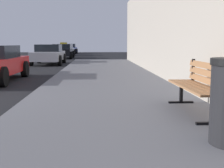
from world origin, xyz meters
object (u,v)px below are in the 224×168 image
bench (200,83)px  car_black (62,51)px  car_white (65,50)px  car_silver (49,54)px  car_blue (69,49)px

bench → car_black: (-4.91, 22.65, -0.02)m
bench → car_white: bearing=99.7°
bench → car_white: 29.15m
car_silver → car_blue: size_ratio=0.96×
bench → car_silver: car_silver is taller
car_black → car_white: bearing=-86.8°
car_silver → car_blue: same height
bench → car_blue: car_blue is taller
car_blue → bench: bearing=98.8°
car_black → car_white: size_ratio=1.03×
car_silver → bench: bearing=108.4°
bench → car_white: size_ratio=0.47×
bench → car_black: car_black is taller
bench → car_blue: (-5.37, 34.90, -0.02)m
bench → car_blue: 35.31m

